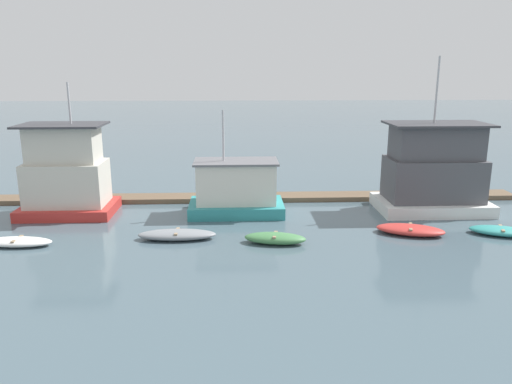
{
  "coord_description": "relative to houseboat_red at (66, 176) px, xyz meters",
  "views": [
    {
      "loc": [
        -1.17,
        -28.52,
        8.33
      ],
      "look_at": [
        0.0,
        -1.0,
        1.4
      ],
      "focal_mm": 35.0,
      "sensor_mm": 36.0,
      "label": 1
    }
  ],
  "objects": [
    {
      "name": "dinghy_green",
      "position": [
        11.57,
        -5.53,
        -2.01
      ],
      "size": [
        3.15,
        1.65,
        0.53
      ],
      "color": "#47844C",
      "rests_on": "ground_plane"
    },
    {
      "name": "ground_plane",
      "position": [
        10.84,
        0.18,
        -2.28
      ],
      "size": [
        200.0,
        200.0,
        0.0
      ],
      "primitive_type": "plane",
      "color": "#475B66"
    },
    {
      "name": "houseboat_white",
      "position": [
        21.29,
        -0.2,
        0.03
      ],
      "size": [
        6.35,
        3.92,
        8.92
      ],
      "color": "white",
      "rests_on": "ground_plane"
    },
    {
      "name": "dinghy_white",
      "position": [
        -0.78,
        -5.34,
        -2.07
      ],
      "size": [
        3.4,
        1.38,
        0.4
      ],
      "color": "white",
      "rests_on": "ground_plane"
    },
    {
      "name": "houseboat_teal",
      "position": [
        9.72,
        -0.3,
        -0.86
      ],
      "size": [
        5.44,
        3.2,
        6.0
      ],
      "color": "teal",
      "rests_on": "ground_plane"
    },
    {
      "name": "dinghy_teal",
      "position": [
        23.19,
        -4.77,
        -2.06
      ],
      "size": [
        3.34,
        2.28,
        0.43
      ],
      "color": "teal",
      "rests_on": "ground_plane"
    },
    {
      "name": "dinghy_red",
      "position": [
        18.59,
        -4.47,
        -2.03
      ],
      "size": [
        3.68,
        2.47,
        0.49
      ],
      "color": "red",
      "rests_on": "ground_plane"
    },
    {
      "name": "dinghy_grey",
      "position": [
        6.75,
        -4.72,
        -2.04
      ],
      "size": [
        3.88,
        1.31,
        0.48
      ],
      "color": "gray",
      "rests_on": "ground_plane"
    },
    {
      "name": "dock_walkway",
      "position": [
        10.84,
        2.74,
        -2.13
      ],
      "size": [
        33.8,
        1.65,
        0.3
      ],
      "primitive_type": "cube",
      "color": "brown",
      "rests_on": "ground_plane"
    },
    {
      "name": "houseboat_red",
      "position": [
        0.0,
        0.0,
        0.0
      ],
      "size": [
        5.23,
        3.61,
        7.52
      ],
      "color": "red",
      "rests_on": "ground_plane"
    }
  ]
}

